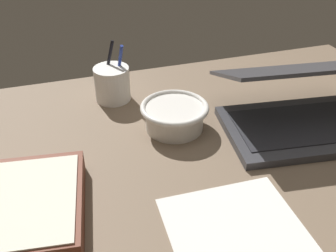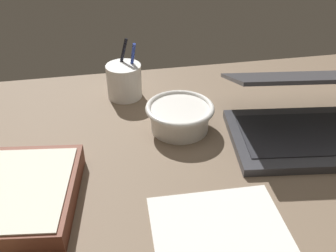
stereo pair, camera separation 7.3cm
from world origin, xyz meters
The scene contains 4 objects.
desk_top centered at (0.00, 0.00, 1.00)cm, with size 140.00×100.00×2.00cm, color #75604C.
laptop centered at (31.54, 10.56, 6.80)cm, with size 38.24×32.11×16.16cm.
bowl centered at (4.16, 18.30, 5.30)cm, with size 15.18×15.18×5.93cm.
pen_cup centered at (-6.47, 35.47, 6.41)cm, with size 8.78×8.78×14.58cm.
Camera 2 is at (-11.54, -50.01, 49.54)cm, focal length 40.00 mm.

